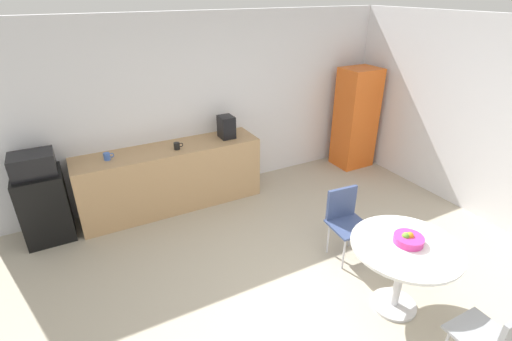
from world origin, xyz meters
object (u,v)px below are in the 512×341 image
locker_cabinet (356,118)px  fruit_bowl (409,239)px  chair_gray (497,337)px  coffee_maker (226,127)px  mini_fridge (45,206)px  mug_red (107,156)px  microwave (32,164)px  chair_navy (345,215)px  round_table (404,259)px  mug_white (225,134)px  mug_green (177,146)px

locker_cabinet → fruit_bowl: bearing=-123.3°
chair_gray → coffee_maker: bearing=97.2°
fruit_bowl → coffee_maker: (-0.53, 2.89, 0.27)m
mini_fridge → mug_red: bearing=-0.6°
microwave → mug_red: 0.82m
microwave → chair_navy: (3.05, -2.00, -0.49)m
locker_cabinet → round_table: locker_cabinet is taller
round_table → mug_white: mug_white is taller
round_table → coffee_maker: coffee_maker is taller
mug_white → mug_green: bearing=-171.0°
mini_fridge → fruit_bowl: 4.19m
round_table → coffee_maker: size_ratio=3.13×
mini_fridge → coffee_maker: (2.47, 0.00, 0.62)m
locker_cabinet → chair_gray: 4.19m
mini_fridge → mug_green: (1.70, -0.09, 0.50)m
chair_navy → coffee_maker: (-0.58, 2.00, 0.54)m
fruit_bowl → mug_white: size_ratio=2.11×
chair_navy → chair_gray: bearing=-92.8°
chair_navy → mug_red: bearing=138.3°
locker_cabinet → mug_red: 4.03m
microwave → mug_white: bearing=0.6°
chair_gray → mug_red: mug_red is taller
chair_navy → fruit_bowl: fruit_bowl is taller
mug_green → coffee_maker: 0.78m
round_table → coffee_maker: 2.99m
chair_navy → chair_gray: size_ratio=1.00×
chair_gray → mug_red: 4.41m
mug_white → mini_fridge: bearing=-179.4°
locker_cabinet → round_table: bearing=-123.6°
locker_cabinet → mug_green: locker_cabinet is taller
mini_fridge → microwave: microwave is taller
locker_cabinet → coffee_maker: size_ratio=5.31×
locker_cabinet → chair_gray: locker_cabinet is taller
microwave → round_table: (2.97, -2.91, -0.42)m
mug_red → locker_cabinet: bearing=-1.3°
locker_cabinet → round_table: (-1.87, -2.81, -0.25)m
round_table → chair_navy: size_ratio=1.21×
round_table → chair_navy: chair_navy is taller
chair_gray → mug_red: bearing=119.3°
microwave → mug_white: size_ratio=3.72×
locker_cabinet → mug_white: locker_cabinet is taller
mug_red → mini_fridge: bearing=179.4°
mug_green → mug_red: 0.89m
round_table → mug_red: bearing=126.5°
chair_gray → fruit_bowl: size_ratio=3.05×
locker_cabinet → coffee_maker: bearing=177.6°
mug_white → coffee_maker: size_ratio=0.40×
chair_gray → coffee_maker: (-0.49, 3.83, 0.54)m
mini_fridge → locker_cabinet: locker_cabinet is taller
chair_navy → mug_red: mug_red is taller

